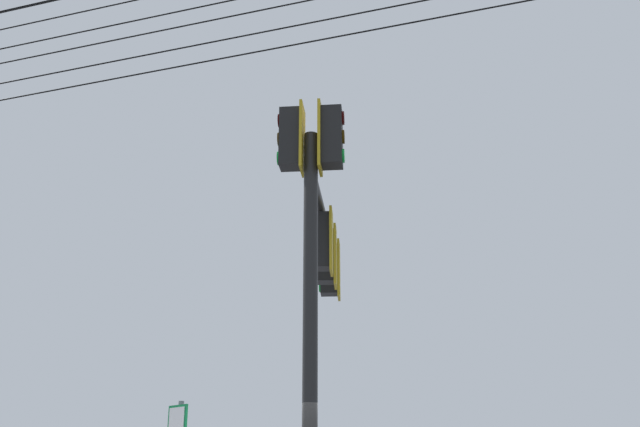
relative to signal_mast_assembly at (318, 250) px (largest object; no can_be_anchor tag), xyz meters
The scene contains 1 object.
signal_mast_assembly is the anchor object (origin of this frame).
Camera 1 is at (1.00, -9.38, 1.57)m, focal length 41.39 mm.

